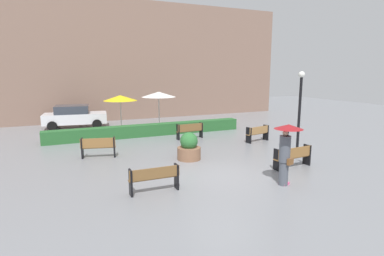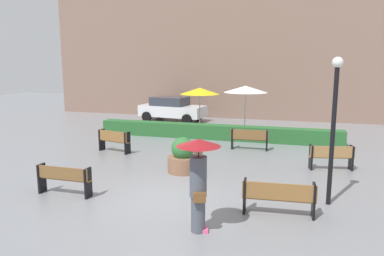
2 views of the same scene
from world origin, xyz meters
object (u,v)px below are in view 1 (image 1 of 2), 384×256
Objects in this scene: bench_near_left at (154,177)px; lamp_post at (300,106)px; pedestrian_with_umbrella at (286,146)px; bench_back_row at (190,130)px; bench_far_right at (258,133)px; parked_car at (75,116)px; bench_far_left at (98,146)px; patio_umbrella_white at (159,94)px; bench_near_right at (293,156)px; patio_umbrella_yellow at (120,98)px; planter_pot at (189,148)px.

lamp_post reaches higher than bench_near_left.
pedestrian_with_umbrella is at bearing -15.46° from bench_near_left.
bench_back_row is 1.05× the size of bench_far_right.
lamp_post is 15.28m from parked_car.
patio_umbrella_white is (4.75, 5.62, 1.84)m from bench_far_left.
bench_far_left is 9.29m from lamp_post.
bench_near_right is at bearing -108.86° from bench_far_right.
bench_near_right is at bearing -65.37° from patio_umbrella_yellow.
bench_far_left reaches higher than bench_near_left.
patio_umbrella_yellow reaches higher than bench_far_left.
patio_umbrella_yellow reaches higher than bench_near_left.
bench_near_right is at bearing 40.86° from pedestrian_with_umbrella.
planter_pot reaches higher than bench_far_left.
bench_back_row reaches higher than bench_far_right.
patio_umbrella_white is (-3.91, 5.83, 1.87)m from bench_far_right.
bench_far_left is at bearing 156.35° from lamp_post.
bench_far_right is 8.97m from patio_umbrella_yellow.
pedestrian_with_umbrella reaches higher than bench_far_left.
planter_pot is (-1.78, -3.96, -0.00)m from bench_back_row.
bench_far_left is 1.01× the size of bench_far_right.
parked_car is at bearing 135.46° from bench_far_right.
bench_far_right is 5.26m from planter_pot.
planter_pot reaches higher than bench_near_right.
bench_far_right is at bearing -35.20° from bench_back_row.
parked_car is at bearing 92.90° from bench_far_left.
patio_umbrella_yellow is at bearing 100.72° from planter_pot.
bench_near_right is at bearing -77.38° from patio_umbrella_white.
bench_near_left is at bearing -95.87° from patio_umbrella_yellow.
bench_near_right is 2.38m from pedestrian_with_umbrella.
patio_umbrella_white is at bearing 81.95° from planter_pot.
lamp_post reaches higher than bench_far_left.
bench_back_row is 4.35m from planter_pot.
parked_car reaches higher than bench_far_right.
pedestrian_with_umbrella is 16.11m from parked_car.
bench_near_right is 0.71× the size of patio_umbrella_white.
lamp_post reaches higher than patio_umbrella_white.
bench_far_left is 0.94× the size of bench_near_left.
bench_near_left is 0.38× the size of parked_car.
patio_umbrella_yellow is (-1.46, 7.73, 1.69)m from planter_pot.
bench_back_row is at bearing 89.63° from pedestrian_with_umbrella.
bench_far_right reaches higher than bench_near_right.
planter_pot is (-4.97, -1.72, 0.01)m from bench_far_right.
patio_umbrella_yellow reaches higher than bench_near_right.
patio_umbrella_white is (2.53, -0.19, 0.17)m from patio_umbrella_yellow.
lamp_post is at bearing -20.36° from planter_pot.
patio_umbrella_white is (-2.33, 10.42, 1.88)m from bench_near_right.
bench_far_left reaches higher than bench_back_row.
pedestrian_with_umbrella is (-0.05, -8.29, 0.86)m from bench_back_row.
bench_far_left reaches higher than bench_far_right.
pedestrian_with_umbrella is at bearing -68.19° from planter_pot.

